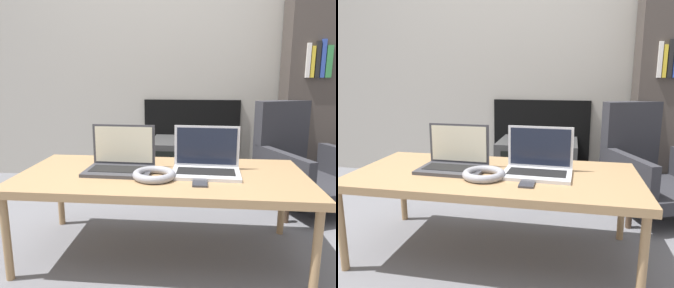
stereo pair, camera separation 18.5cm
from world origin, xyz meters
The scene contains 8 objects.
wall_back centered at (0.00, 1.64, 1.29)m, with size 7.00×0.08×2.60m.
table centered at (0.00, 0.36, 0.39)m, with size 1.37×0.64×0.42m.
laptop_left centered at (-0.21, 0.39, 0.47)m, with size 0.33×0.22×0.22m.
laptop_right centered at (0.21, 0.39, 0.47)m, with size 0.33×0.22×0.22m.
headphones centered at (-0.03, 0.27, 0.44)m, with size 0.20×0.20×0.04m.
phone centered at (0.18, 0.23, 0.43)m, with size 0.06×0.13×0.01m.
tv centered at (0.11, 1.36, 0.20)m, with size 0.60×0.46×0.39m.
armchair centered at (0.88, 1.14, 0.31)m, with size 0.72×0.77×0.71m.
Camera 2 is at (0.36, -1.12, 0.88)m, focal length 35.00 mm.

